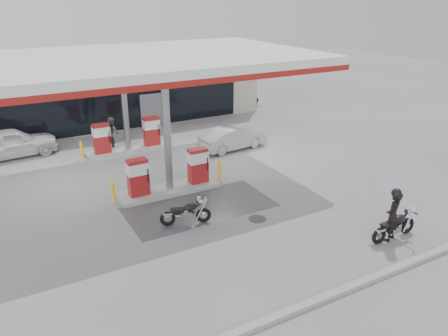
% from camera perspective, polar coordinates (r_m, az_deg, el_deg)
% --- Properties ---
extents(ground, '(90.00, 90.00, 0.00)m').
position_cam_1_polar(ground, '(17.86, -4.61, -5.46)').
color(ground, gray).
rests_on(ground, ground).
extents(wet_patch, '(6.00, 3.00, 0.00)m').
position_cam_1_polar(wet_patch, '(18.05, -3.16, -5.11)').
color(wet_patch, '#4C4C4F').
rests_on(wet_patch, ground).
extents(drain_cover, '(0.70, 0.70, 0.01)m').
position_cam_1_polar(drain_cover, '(17.16, 4.34, -6.65)').
color(drain_cover, '#38383A').
rests_on(drain_cover, ground).
extents(kerb, '(28.00, 0.25, 0.15)m').
position_cam_1_polar(kerb, '(12.79, 9.25, -17.84)').
color(kerb, gray).
rests_on(kerb, ground).
extents(store_building, '(22.00, 8.22, 4.00)m').
position_cam_1_polar(store_building, '(31.74, -16.98, 9.75)').
color(store_building, beige).
rests_on(store_building, ground).
extents(canopy, '(16.00, 10.02, 5.51)m').
position_cam_1_polar(canopy, '(20.75, -10.99, 13.44)').
color(canopy, silver).
rests_on(canopy, ground).
extents(pump_island_near, '(5.14, 1.30, 1.78)m').
position_cam_1_polar(pump_island_near, '(19.24, -7.16, -1.15)').
color(pump_island_near, '#9E9E99').
rests_on(pump_island_near, ground).
extents(pump_island_far, '(5.14, 1.30, 1.78)m').
position_cam_1_polar(pump_island_far, '(24.58, -12.47, 3.67)').
color(pump_island_far, '#9E9E99').
rests_on(pump_island_far, ground).
extents(main_motorcycle, '(2.09, 0.80, 1.07)m').
position_cam_1_polar(main_motorcycle, '(16.79, 21.39, -7.11)').
color(main_motorcycle, black).
rests_on(main_motorcycle, ground).
extents(biker_main, '(0.80, 0.66, 1.88)m').
position_cam_1_polar(biker_main, '(16.44, 21.18, -5.88)').
color(biker_main, black).
rests_on(biker_main, ground).
extents(parked_motorcycle, '(1.92, 0.94, 1.01)m').
position_cam_1_polar(parked_motorcycle, '(16.64, -4.92, -5.91)').
color(parked_motorcycle, black).
rests_on(parked_motorcycle, ground).
extents(sedan_white, '(4.78, 2.25, 1.58)m').
position_cam_1_polar(sedan_white, '(25.82, -26.06, 2.98)').
color(sedan_white, silver).
rests_on(sedan_white, ground).
extents(attendant, '(0.92, 1.04, 1.79)m').
position_cam_1_polar(attendant, '(25.31, -14.43, 4.47)').
color(attendant, '#56565B').
rests_on(attendant, ground).
extents(hatchback_silver, '(4.00, 1.77, 1.28)m').
position_cam_1_polar(hatchback_silver, '(24.47, 1.14, 3.93)').
color(hatchback_silver, '#A3A5AB').
rests_on(hatchback_silver, ground).
extents(parked_car_right, '(4.79, 2.66, 1.27)m').
position_cam_1_polar(parked_car_right, '(33.76, 0.95, 8.99)').
color(parked_car_right, '#4E1111').
rests_on(parked_car_right, ground).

